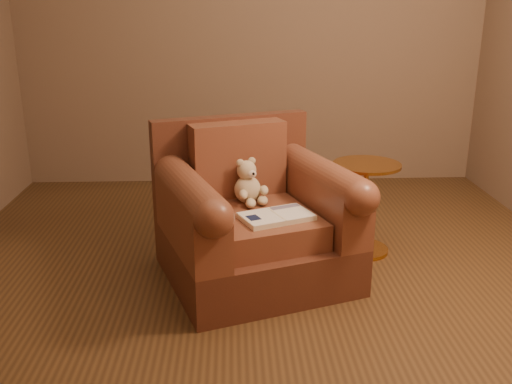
{
  "coord_description": "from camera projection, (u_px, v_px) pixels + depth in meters",
  "views": [
    {
      "loc": [
        -0.17,
        -3.03,
        1.53
      ],
      "look_at": [
        -0.05,
        -0.02,
        0.54
      ],
      "focal_mm": 40.0,
      "sensor_mm": 36.0,
      "label": 1
    }
  ],
  "objects": [
    {
      "name": "guidebook",
      "position": [
        276.0,
        216.0,
        3.1
      ],
      "size": [
        0.44,
        0.36,
        0.03
      ],
      "rotation": [
        0.0,
        0.0,
        0.4
      ],
      "color": "beige",
      "rests_on": "armchair"
    },
    {
      "name": "floor",
      "position": [
        264.0,
        278.0,
        3.36
      ],
      "size": [
        4.0,
        4.0,
        0.0
      ],
      "primitive_type": "plane",
      "color": "#52361C",
      "rests_on": "ground"
    },
    {
      "name": "armchair",
      "position": [
        253.0,
        220.0,
        3.31
      ],
      "size": [
        1.24,
        1.21,
        0.89
      ],
      "rotation": [
        0.0,
        0.0,
        0.34
      ],
      "color": "#572C1D",
      "rests_on": "floor"
    },
    {
      "name": "teddy_bear",
      "position": [
        249.0,
        186.0,
        3.33
      ],
      "size": [
        0.2,
        0.23,
        0.27
      ],
      "rotation": [
        0.0,
        0.0,
        0.56
      ],
      "color": "#CDB68F",
      "rests_on": "armchair"
    },
    {
      "name": "side_table",
      "position": [
        364.0,
        205.0,
        3.63
      ],
      "size": [
        0.43,
        0.43,
        0.6
      ],
      "color": "#CA8937",
      "rests_on": "floor"
    }
  ]
}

